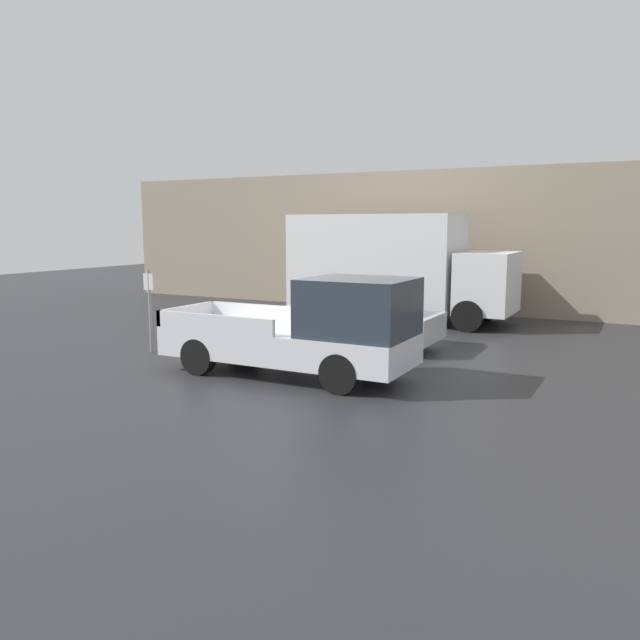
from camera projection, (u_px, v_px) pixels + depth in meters
ground_plane at (294, 369)px, 13.60m from camera, size 60.00×60.00×0.00m
building_wall at (439, 242)px, 22.34m from camera, size 28.00×0.15×5.08m
pickup_truck at (310, 331)px, 12.71m from camera, size 5.32×1.95×2.09m
car at (356, 316)px, 16.13m from camera, size 4.33×1.88×1.59m
delivery_truck at (392, 264)px, 20.46m from camera, size 7.21×2.62×3.46m
parking_sign at (150, 305)px, 15.27m from camera, size 0.30×0.07×2.05m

